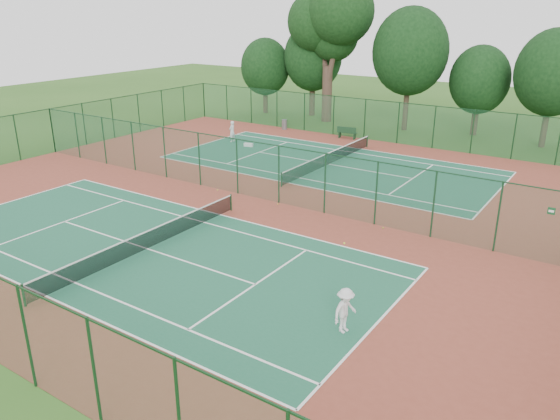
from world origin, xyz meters
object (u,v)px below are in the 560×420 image
object	(u,v)px
kit_bag	(248,145)
big_tree	(331,21)
trash_bin	(284,124)
player_near	(345,310)
player_far	(232,131)
bench	(347,132)

from	to	relation	value
kit_bag	big_tree	distance (m)	16.20
trash_bin	big_tree	distance (m)	10.94
player_near	player_far	distance (m)	29.92
player_far	kit_bag	xyz separation A→B (m)	(2.18, -0.60, -0.76)
player_far	trash_bin	world-z (taller)	player_far
player_near	bench	bearing A→B (deg)	38.89
player_far	bench	world-z (taller)	player_far
trash_bin	bench	size ratio (longest dim) A/B	0.52
trash_bin	bench	xyz separation A→B (m)	(6.71, -0.22, 0.09)
player_near	trash_bin	size ratio (longest dim) A/B	1.87
big_tree	player_far	bearing A→B (deg)	-100.82
player_far	big_tree	world-z (taller)	big_tree
trash_bin	player_far	bearing A→B (deg)	-97.93
player_far	bench	size ratio (longest dim) A/B	1.00
player_far	kit_bag	distance (m)	2.39
player_near	trash_bin	bearing A→B (deg)	48.74
bench	big_tree	bearing A→B (deg)	122.77
trash_bin	kit_bag	distance (m)	7.44
player_near	bench	xyz separation A→B (m)	(-13.92, 27.25, -0.32)
big_tree	kit_bag	bearing A→B (deg)	-90.94
player_near	big_tree	size ratio (longest dim) A/B	0.13
bench	player_near	bearing A→B (deg)	-71.17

